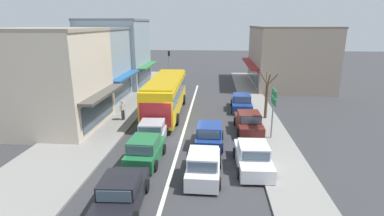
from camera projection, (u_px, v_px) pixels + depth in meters
name	position (u px, v px, depth m)	size (l,w,h in m)	color
ground_plane	(183.00, 135.00, 21.49)	(140.00, 140.00, 0.00)	#353538
lane_centre_line	(188.00, 118.00, 25.33)	(0.20, 28.00, 0.01)	silver
sidewalk_left	(117.00, 109.00, 27.74)	(5.20, 44.00, 0.14)	gray
kerb_right	(259.00, 113.00, 26.77)	(2.80, 44.00, 0.12)	gray
shopfront_corner_near	(48.00, 79.00, 22.32)	(8.44, 7.34, 7.45)	beige
shopfront_mid_block	(90.00, 66.00, 29.79)	(7.20, 7.61, 7.39)	#84939E
shopfront_far_end	(116.00, 54.00, 37.21)	(8.20, 7.87, 8.26)	#84939E
building_right_far	(288.00, 56.00, 38.42)	(9.70, 13.00, 7.41)	gray
city_bus	(166.00, 93.00, 26.08)	(2.90, 10.90, 3.23)	yellow
hatchback_behind_bus_mid	(209.00, 136.00, 19.50)	(1.88, 3.74, 1.54)	navy
sedan_adjacent_lane_lead	(121.00, 194.00, 12.92)	(2.03, 4.27, 1.47)	black
hatchback_queue_far_back	(204.00, 166.00, 15.38)	(1.87, 3.73, 1.54)	silver
sedan_queue_gap_filler	(152.00, 133.00, 20.10)	(2.05, 4.28, 1.47)	#9EA3A8
hatchback_behind_bus_near	(145.00, 150.00, 17.22)	(1.92, 3.76, 1.54)	#1E6638
parked_sedan_kerb_front	(253.00, 157.00, 16.48)	(1.99, 4.25, 1.47)	silver
parked_sedan_kerb_second	(248.00, 123.00, 22.19)	(2.00, 4.25, 1.47)	#561E19
parked_sedan_kerb_third	(241.00, 103.00, 27.72)	(1.98, 4.24, 1.47)	navy
traffic_light_downstreet	(169.00, 61.00, 40.46)	(0.33, 0.24, 4.20)	gray
directional_road_sign	(274.00, 102.00, 20.04)	(0.10, 1.40, 3.60)	gray
street_tree_right	(267.00, 97.00, 24.59)	(1.54, 1.78, 4.04)	brown
pedestrian_with_handbag_near	(150.00, 86.00, 33.16)	(0.51, 0.59, 1.63)	#232838
pedestrian_browsing_midblock	(123.00, 109.00, 24.25)	(0.36, 0.52, 1.63)	#333338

